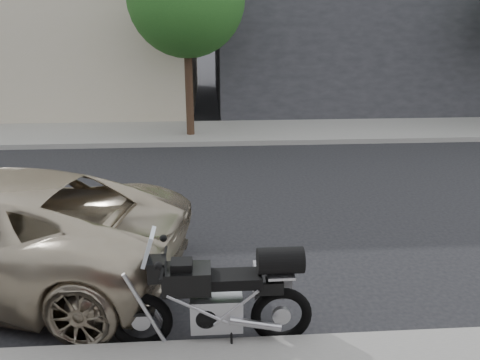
# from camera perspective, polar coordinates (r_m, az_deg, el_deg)

# --- Properties ---
(ground) EXTENTS (120.00, 120.00, 0.00)m
(ground) POSITION_cam_1_polar(r_m,az_deg,el_deg) (9.19, 5.40, -3.69)
(ground) COLOR black
(ground) RESTS_ON ground
(far_sidewalk) EXTENTS (44.00, 3.00, 0.15)m
(far_sidewalk) POSITION_cam_1_polar(r_m,az_deg,el_deg) (15.33, 1.58, 5.89)
(far_sidewalk) COLOR gray
(far_sidewalk) RESTS_ON ground
(far_building_dark) EXTENTS (16.00, 11.00, 7.00)m
(far_building_dark) POSITION_cam_1_polar(r_m,az_deg,el_deg) (23.44, 18.10, 17.95)
(far_building_dark) COLOR #28292E
(far_building_dark) RESTS_ON ground
(far_building_cream) EXTENTS (14.00, 11.00, 8.00)m
(far_building_cream) POSITION_cam_1_polar(r_m,az_deg,el_deg) (23.14, -24.31, 18.50)
(far_building_cream) COLOR #BEB398
(far_building_cream) RESTS_ON ground
(motorcycle) EXTENTS (2.27, 0.73, 1.44)m
(motorcycle) POSITION_cam_1_polar(r_m,az_deg,el_deg) (5.34, -1.83, -13.89)
(motorcycle) COLOR black
(motorcycle) RESTS_ON ground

